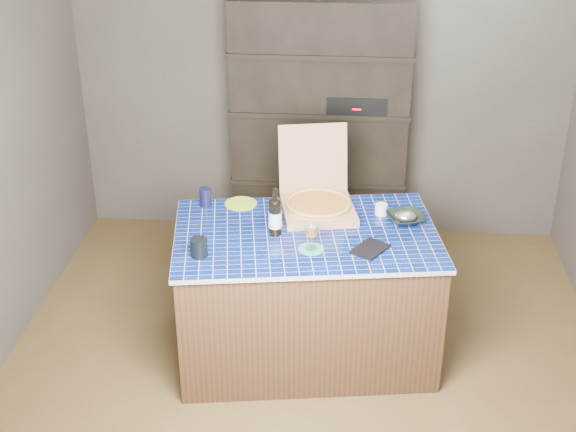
# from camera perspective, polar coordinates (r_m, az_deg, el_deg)

# --- Properties ---
(room) EXTENTS (3.50, 3.50, 3.50)m
(room) POSITION_cam_1_polar(r_m,az_deg,el_deg) (4.08, 1.33, 3.36)
(room) COLOR brown
(room) RESTS_ON ground
(shelving_unit) EXTENTS (1.20, 0.41, 1.80)m
(shelving_unit) POSITION_cam_1_polar(r_m,az_deg,el_deg) (5.62, 2.32, 6.38)
(shelving_unit) COLOR black
(shelving_unit) RESTS_ON floor
(kitchen_island) EXTENTS (1.57, 1.13, 0.80)m
(kitchen_island) POSITION_cam_1_polar(r_m,az_deg,el_deg) (4.62, 1.25, -5.52)
(kitchen_island) COLOR #423119
(kitchen_island) RESTS_ON floor
(pizza_box) EXTENTS (0.49, 0.56, 0.44)m
(pizza_box) POSITION_cam_1_polar(r_m,az_deg,el_deg) (4.63, 2.13, 1.02)
(pizza_box) COLOR #A57955
(pizza_box) RESTS_ON kitchen_island
(mead_bottle) EXTENTS (0.08, 0.08, 0.28)m
(mead_bottle) POSITION_cam_1_polar(r_m,az_deg,el_deg) (4.36, -0.92, -0.01)
(mead_bottle) COLOR black
(mead_bottle) RESTS_ON kitchen_island
(teal_trivet) EXTENTS (0.14, 0.14, 0.01)m
(teal_trivet) POSITION_cam_1_polar(r_m,az_deg,el_deg) (4.26, 1.66, -2.36)
(teal_trivet) COLOR teal
(teal_trivet) RESTS_ON kitchen_island
(wine_glass) EXTENTS (0.07, 0.07, 0.17)m
(wine_glass) POSITION_cam_1_polar(r_m,az_deg,el_deg) (4.20, 1.68, -0.98)
(wine_glass) COLOR white
(wine_glass) RESTS_ON teal_trivet
(tumbler) EXTENTS (0.09, 0.09, 0.10)m
(tumbler) POSITION_cam_1_polar(r_m,az_deg,el_deg) (4.20, -6.35, -2.24)
(tumbler) COLOR black
(tumbler) RESTS_ON kitchen_island
(dvd_case) EXTENTS (0.22, 0.24, 0.02)m
(dvd_case) POSITION_cam_1_polar(r_m,az_deg,el_deg) (4.27, 5.87, -2.34)
(dvd_case) COLOR black
(dvd_case) RESTS_ON kitchen_island
(bowl) EXTENTS (0.26, 0.26, 0.05)m
(bowl) POSITION_cam_1_polar(r_m,az_deg,el_deg) (4.57, 8.35, -0.16)
(bowl) COLOR black
(bowl) RESTS_ON kitchen_island
(foil_contents) EXTENTS (0.12, 0.10, 0.06)m
(foil_contents) POSITION_cam_1_polar(r_m,az_deg,el_deg) (4.56, 8.36, 0.01)
(foil_contents) COLOR silver
(foil_contents) RESTS_ON bowl
(white_jar) EXTENTS (0.07, 0.07, 0.06)m
(white_jar) POSITION_cam_1_polar(r_m,az_deg,el_deg) (4.64, 6.65, 0.48)
(white_jar) COLOR silver
(white_jar) RESTS_ON kitchen_island
(navy_cup) EXTENTS (0.07, 0.07, 0.11)m
(navy_cup) POSITION_cam_1_polar(r_m,az_deg,el_deg) (4.72, -5.90, 1.35)
(navy_cup) COLOR black
(navy_cup) RESTS_ON kitchen_island
(green_trivet) EXTENTS (0.19, 0.19, 0.01)m
(green_trivet) POSITION_cam_1_polar(r_m,az_deg,el_deg) (4.74, -3.37, 0.89)
(green_trivet) COLOR #A1C229
(green_trivet) RESTS_ON kitchen_island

